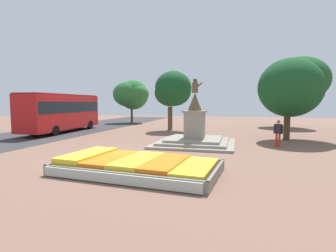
{
  "coord_description": "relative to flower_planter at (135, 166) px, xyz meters",
  "views": [
    {
      "loc": [
        6.06,
        -11.57,
        2.8
      ],
      "look_at": [
        2.27,
        2.7,
        1.49
      ],
      "focal_mm": 28.0,
      "sensor_mm": 36.0,
      "label": 1
    }
  ],
  "objects": [
    {
      "name": "park_tree_far_right",
      "position": [
        9.17,
        22.84,
        4.18
      ],
      "size": [
        5.57,
        5.59,
        6.8
      ],
      "color": "brown",
      "rests_on": "ground_plane"
    },
    {
      "name": "park_tree_behind_statue",
      "position": [
        -2.31,
        15.85,
        3.78
      ],
      "size": [
        3.71,
        3.86,
        5.95
      ],
      "color": "brown",
      "rests_on": "ground_plane"
    },
    {
      "name": "flower_planter",
      "position": [
        0.0,
        0.0,
        0.0
      ],
      "size": [
        6.7,
        4.0,
        0.65
      ],
      "color": "#38281C",
      "rests_on": "ground_plane"
    },
    {
      "name": "statue_monument",
      "position": [
        1.2,
        7.59,
        0.44
      ],
      "size": [
        5.23,
        5.23,
        4.42
      ],
      "color": "gray",
      "rests_on": "ground_plane"
    },
    {
      "name": "ground_plane",
      "position": [
        -2.12,
        1.91,
        -0.27
      ],
      "size": [
        85.48,
        85.48,
        0.0
      ],
      "primitive_type": "plane",
      "color": "brown"
    },
    {
      "name": "city_bus",
      "position": [
        -12.17,
        11.81,
        1.78
      ],
      "size": [
        2.89,
        10.04,
        3.59
      ],
      "color": "red",
      "rests_on": "ground_plane"
    },
    {
      "name": "park_tree_street_side",
      "position": [
        -10.33,
        24.5,
        3.69
      ],
      "size": [
        5.03,
        4.44,
        5.98
      ],
      "color": "#4C3823",
      "rests_on": "ground_plane"
    },
    {
      "name": "pedestrian_near_planter",
      "position": [
        6.46,
        8.01,
        0.73
      ],
      "size": [
        0.52,
        0.37,
        1.72
      ],
      "color": "red",
      "rests_on": "ground_plane"
    },
    {
      "name": "park_tree_far_left",
      "position": [
        7.97,
        11.72,
        3.89
      ],
      "size": [
        5.21,
        5.64,
        6.26
      ],
      "color": "#4C3823",
      "rests_on": "ground_plane"
    }
  ]
}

